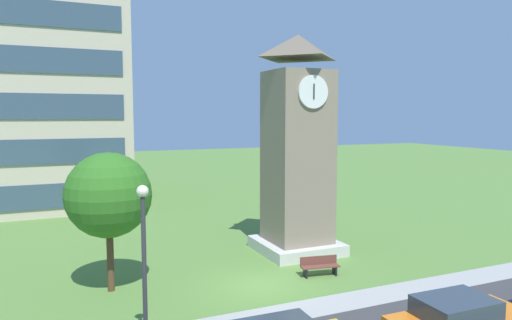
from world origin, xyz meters
TOP-DOWN VIEW (x-y plane):
  - ground_plane at (0.00, 0.00)m, footprint 160.00×160.00m
  - kerb_strip at (0.00, -3.02)m, footprint 120.00×1.60m
  - office_building at (-10.94, 24.74)m, footprint 17.27×13.26m
  - clock_tower at (3.96, 3.88)m, footprint 4.08×4.08m
  - park_bench at (3.04, 0.00)m, footprint 1.86×0.78m
  - street_lamp at (-5.67, -4.20)m, footprint 0.36×0.36m
  - tree_streetside at (-5.99, 1.94)m, footprint 3.55×3.55m

SIDE VIEW (x-z plane):
  - ground_plane at x=0.00m, z-range 0.00..0.00m
  - kerb_strip at x=0.00m, z-range 0.00..0.01m
  - park_bench at x=3.04m, z-range 0.02..0.90m
  - street_lamp at x=-5.67m, z-range 0.68..6.00m
  - tree_streetside at x=-5.99m, z-range 1.14..7.00m
  - clock_tower at x=3.96m, z-range -0.57..11.00m
  - office_building at x=-10.94m, z-range 0.00..16.00m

